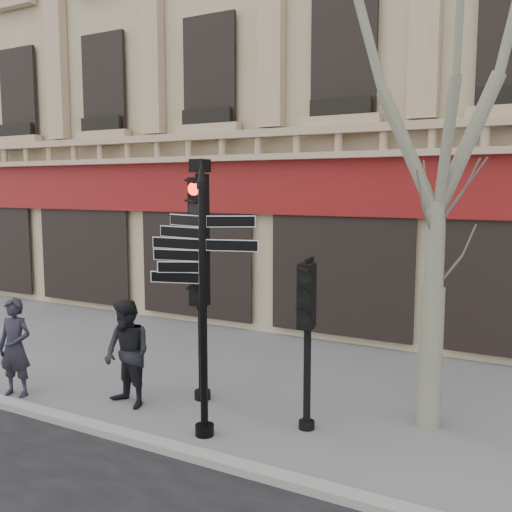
{
  "coord_description": "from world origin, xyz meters",
  "views": [
    {
      "loc": [
        4.53,
        -7.31,
        3.6
      ],
      "look_at": [
        0.17,
        0.6,
        2.51
      ],
      "focal_mm": 40.0,
      "sensor_mm": 36.0,
      "label": 1
    }
  ],
  "objects_px": {
    "fingerpost": "(203,251)",
    "traffic_signal_secondary": "(308,314)",
    "pedestrian_a": "(15,347)",
    "traffic_signal_main": "(201,250)",
    "plane_tree": "(443,30)",
    "pedestrian_b": "(127,354)"
  },
  "relations": [
    {
      "from": "plane_tree",
      "to": "pedestrian_b",
      "type": "relative_size",
      "value": 4.64
    },
    {
      "from": "fingerpost",
      "to": "traffic_signal_main",
      "type": "distance_m",
      "value": 1.45
    },
    {
      "from": "traffic_signal_secondary",
      "to": "pedestrian_a",
      "type": "distance_m",
      "value": 5.19
    },
    {
      "from": "traffic_signal_secondary",
      "to": "pedestrian_b",
      "type": "relative_size",
      "value": 1.41
    },
    {
      "from": "fingerpost",
      "to": "plane_tree",
      "type": "distance_m",
      "value": 4.57
    },
    {
      "from": "fingerpost",
      "to": "traffic_signal_secondary",
      "type": "relative_size",
      "value": 1.6
    },
    {
      "from": "traffic_signal_secondary",
      "to": "plane_tree",
      "type": "height_order",
      "value": "plane_tree"
    },
    {
      "from": "traffic_signal_secondary",
      "to": "pedestrian_a",
      "type": "relative_size",
      "value": 1.47
    },
    {
      "from": "fingerpost",
      "to": "traffic_signal_secondary",
      "type": "distance_m",
      "value": 1.8
    },
    {
      "from": "plane_tree",
      "to": "pedestrian_a",
      "type": "height_order",
      "value": "plane_tree"
    },
    {
      "from": "plane_tree",
      "to": "pedestrian_b",
      "type": "height_order",
      "value": "plane_tree"
    },
    {
      "from": "traffic_signal_main",
      "to": "pedestrian_b",
      "type": "xyz_separation_m",
      "value": [
        -0.9,
        -0.85,
        -1.67
      ]
    },
    {
      "from": "traffic_signal_secondary",
      "to": "plane_tree",
      "type": "bearing_deg",
      "value": 22.69
    },
    {
      "from": "fingerpost",
      "to": "traffic_signal_main",
      "type": "height_order",
      "value": "traffic_signal_main"
    },
    {
      "from": "pedestrian_a",
      "to": "pedestrian_b",
      "type": "relative_size",
      "value": 0.96
    },
    {
      "from": "plane_tree",
      "to": "pedestrian_b",
      "type": "distance_m",
      "value": 6.85
    },
    {
      "from": "pedestrian_a",
      "to": "traffic_signal_secondary",
      "type": "bearing_deg",
      "value": -0.75
    },
    {
      "from": "pedestrian_a",
      "to": "pedestrian_b",
      "type": "xyz_separation_m",
      "value": [
        2.03,
        0.56,
        0.04
      ]
    },
    {
      "from": "traffic_signal_secondary",
      "to": "pedestrian_a",
      "type": "xyz_separation_m",
      "value": [
        -4.98,
        -1.16,
        -0.9
      ]
    },
    {
      "from": "traffic_signal_secondary",
      "to": "pedestrian_a",
      "type": "height_order",
      "value": "traffic_signal_secondary"
    },
    {
      "from": "fingerpost",
      "to": "pedestrian_b",
      "type": "xyz_separation_m",
      "value": [
        -1.73,
        0.33,
        -1.81
      ]
    },
    {
      "from": "pedestrian_a",
      "to": "fingerpost",
      "type": "bearing_deg",
      "value": -10.34
    }
  ]
}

